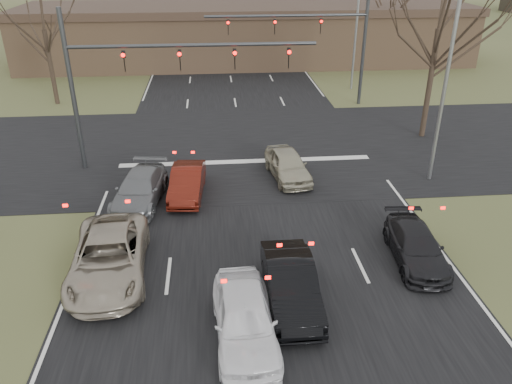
# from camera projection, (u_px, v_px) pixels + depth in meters

# --- Properties ---
(ground) EXTENTS (360.00, 360.00, 0.00)m
(ground) POSITION_uv_depth(u_px,v_px,m) (276.00, 328.00, 15.41)
(ground) COLOR #454C28
(ground) RESTS_ON ground
(road_main) EXTENTS (14.00, 300.00, 0.02)m
(road_main) POSITION_uv_depth(u_px,v_px,m) (221.00, 27.00, 68.73)
(road_main) COLOR black
(road_main) RESTS_ON ground
(road_cross) EXTENTS (200.00, 14.00, 0.02)m
(road_cross) POSITION_uv_depth(u_px,v_px,m) (243.00, 148.00, 28.74)
(road_cross) COLOR black
(road_cross) RESTS_ON ground
(building) EXTENTS (42.40, 10.40, 5.30)m
(building) POSITION_uv_depth(u_px,v_px,m) (248.00, 33.00, 48.14)
(building) COLOR #866548
(building) RESTS_ON ground
(mast_arm_near) EXTENTS (12.12, 0.24, 8.00)m
(mast_arm_near) POSITION_uv_depth(u_px,v_px,m) (138.00, 70.00, 24.25)
(mast_arm_near) COLOR #383A3D
(mast_arm_near) RESTS_ON ground
(mast_arm_far) EXTENTS (11.12, 0.24, 8.00)m
(mast_arm_far) POSITION_uv_depth(u_px,v_px,m) (325.00, 33.00, 34.08)
(mast_arm_far) COLOR #383A3D
(mast_arm_far) RESTS_ON ground
(streetlight_right_near) EXTENTS (2.34, 0.25, 10.00)m
(streetlight_right_near) POSITION_uv_depth(u_px,v_px,m) (444.00, 67.00, 22.48)
(streetlight_right_near) COLOR gray
(streetlight_right_near) RESTS_ON ground
(streetlight_right_far) EXTENTS (2.34, 0.25, 10.00)m
(streetlight_right_far) POSITION_uv_depth(u_px,v_px,m) (355.00, 16.00, 37.63)
(streetlight_right_far) COLOR gray
(streetlight_right_far) RESTS_ON ground
(car_silver_suv) EXTENTS (2.85, 5.65, 1.53)m
(car_silver_suv) POSITION_uv_depth(u_px,v_px,m) (109.00, 257.00, 17.51)
(car_silver_suv) COLOR #A69B86
(car_silver_suv) RESTS_ON ground
(car_white_sedan) EXTENTS (1.97, 4.52, 1.52)m
(car_white_sedan) POSITION_uv_depth(u_px,v_px,m) (245.00, 319.00, 14.67)
(car_white_sedan) COLOR white
(car_white_sedan) RESTS_ON ground
(car_black_hatch) EXTENTS (1.58, 4.48, 1.47)m
(car_black_hatch) POSITION_uv_depth(u_px,v_px,m) (291.00, 284.00, 16.18)
(car_black_hatch) COLOR black
(car_black_hatch) RESTS_ON ground
(car_charcoal_sedan) EXTENTS (2.02, 4.31, 1.22)m
(car_charcoal_sedan) POSITION_uv_depth(u_px,v_px,m) (416.00, 246.00, 18.41)
(car_charcoal_sedan) COLOR black
(car_charcoal_sedan) RESTS_ON ground
(car_grey_ahead) EXTENTS (2.54, 4.91, 1.36)m
(car_grey_ahead) POSITION_uv_depth(u_px,v_px,m) (140.00, 189.00, 22.47)
(car_grey_ahead) COLOR slate
(car_grey_ahead) RESTS_ON ground
(car_red_ahead) EXTENTS (1.72, 4.16, 1.34)m
(car_red_ahead) POSITION_uv_depth(u_px,v_px,m) (187.00, 182.00, 23.13)
(car_red_ahead) COLOR #4F130B
(car_red_ahead) RESTS_ON ground
(car_silver_ahead) EXTENTS (2.21, 4.33, 1.41)m
(car_silver_ahead) POSITION_uv_depth(u_px,v_px,m) (288.00, 165.00, 24.86)
(car_silver_ahead) COLOR #A8A288
(car_silver_ahead) RESTS_ON ground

